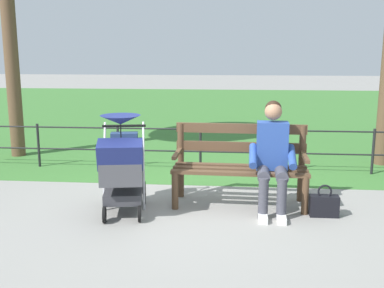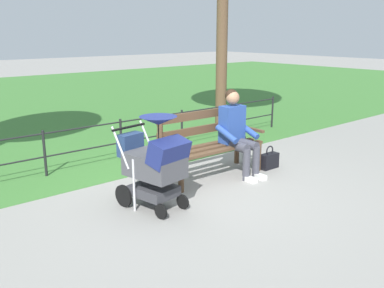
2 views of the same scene
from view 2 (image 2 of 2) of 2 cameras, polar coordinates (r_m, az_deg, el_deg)
ground_plane at (r=6.00m, az=-1.26°, el=-5.59°), size 60.00×60.00×0.00m
park_bench at (r=6.29m, az=2.24°, el=0.40°), size 1.62×0.65×0.96m
person_on_bench at (r=6.35m, az=6.04°, el=1.86°), size 0.54×0.74×1.28m
stroller at (r=5.09m, az=-5.01°, el=-2.34°), size 0.63×0.95×1.15m
handbag at (r=6.81m, az=10.31°, el=-2.19°), size 0.32×0.14×0.37m
park_fence at (r=7.31m, az=-7.63°, el=1.47°), size 7.82×0.04×0.70m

